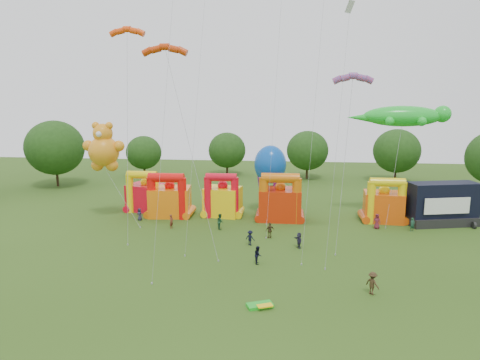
# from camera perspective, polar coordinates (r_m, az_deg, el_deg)

# --- Properties ---
(ground) EXTENTS (160.00, 160.00, 0.00)m
(ground) POSITION_cam_1_polar(r_m,az_deg,el_deg) (33.63, -0.84, -17.44)
(ground) COLOR #2B4A14
(ground) RESTS_ON ground
(tree_ring) EXTENTS (124.82, 126.93, 12.07)m
(tree_ring) POSITION_cam_1_polar(r_m,az_deg,el_deg) (31.90, -2.88, -6.82)
(tree_ring) COLOR #352314
(tree_ring) RESTS_ON ground
(bouncy_castle_0) EXTENTS (5.50, 4.84, 5.99)m
(bouncy_castle_0) POSITION_cam_1_polar(r_m,az_deg,el_deg) (62.72, -12.51, -1.98)
(bouncy_castle_0) COLOR red
(bouncy_castle_0) RESTS_ON ground
(bouncy_castle_1) EXTENTS (5.76, 4.79, 6.21)m
(bouncy_castle_1) POSITION_cam_1_polar(r_m,az_deg,el_deg) (59.26, -9.39, -2.55)
(bouncy_castle_1) COLOR orange
(bouncy_castle_1) RESTS_ON ground
(bouncy_castle_2) EXTENTS (5.26, 4.52, 6.13)m
(bouncy_castle_2) POSITION_cam_1_polar(r_m,az_deg,el_deg) (58.64, -2.34, -2.56)
(bouncy_castle_2) COLOR yellow
(bouncy_castle_2) RESTS_ON ground
(bouncy_castle_3) EXTENTS (5.48, 4.41, 6.54)m
(bouncy_castle_3) POSITION_cam_1_polar(r_m,az_deg,el_deg) (56.85, 5.36, -2.89)
(bouncy_castle_3) COLOR red
(bouncy_castle_3) RESTS_ON ground
(bouncy_castle_4) EXTENTS (5.24, 4.36, 6.04)m
(bouncy_castle_4) POSITION_cam_1_polar(r_m,az_deg,el_deg) (58.98, 18.63, -3.10)
(bouncy_castle_4) COLOR #DD4C0C
(bouncy_castle_4) RESTS_ON ground
(stage_trailer) EXTENTS (9.20, 5.15, 5.49)m
(stage_trailer) POSITION_cam_1_polar(r_m,az_deg,el_deg) (60.33, 25.39, -2.94)
(stage_trailer) COLOR black
(stage_trailer) RESTS_ON ground
(teddy_bear_kite) EXTENTS (8.67, 5.75, 13.04)m
(teddy_bear_kite) POSITION_cam_1_polar(r_m,az_deg,el_deg) (57.56, -16.30, 0.13)
(teddy_bear_kite) COLOR orange
(teddy_bear_kite) RESTS_ON ground
(gecko_kite) EXTENTS (13.28, 7.97, 15.11)m
(gecko_kite) POSITION_cam_1_polar(r_m,az_deg,el_deg) (59.02, 20.22, 3.34)
(gecko_kite) COLOR green
(gecko_kite) RESTS_ON ground
(octopus_kite) EXTENTS (4.43, 8.36, 9.66)m
(octopus_kite) POSITION_cam_1_polar(r_m,az_deg,el_deg) (59.34, 4.03, 1.37)
(octopus_kite) COLOR #0B49AD
(octopus_kite) RESTS_ON ground
(parafoil_kites) EXTENTS (29.35, 10.94, 24.76)m
(parafoil_kites) POSITION_cam_1_polar(r_m,az_deg,el_deg) (44.89, -6.30, 4.33)
(parafoil_kites) COLOR red
(parafoil_kites) RESTS_ON ground
(diamond_kites) EXTENTS (17.92, 20.03, 44.06)m
(diamond_kites) POSITION_cam_1_polar(r_m,az_deg,el_deg) (43.64, 2.29, 12.15)
(diamond_kites) COLOR red
(diamond_kites) RESTS_ON ground
(folded_kite_bundle) EXTENTS (2.23, 1.69, 0.31)m
(folded_kite_bundle) POSITION_cam_1_polar(r_m,az_deg,el_deg) (34.57, 2.75, -16.35)
(folded_kite_bundle) COLOR green
(folded_kite_bundle) RESTS_ON ground
(spectator_0) EXTENTS (0.93, 0.75, 1.64)m
(spectator_0) POSITION_cam_1_polar(r_m,az_deg,el_deg) (58.27, -13.25, -4.48)
(spectator_0) COLOR #252238
(spectator_0) RESTS_ON ground
(spectator_1) EXTENTS (0.56, 0.72, 1.75)m
(spectator_1) POSITION_cam_1_polar(r_m,az_deg,el_deg) (54.04, -9.13, -5.47)
(spectator_1) COLOR maroon
(spectator_1) RESTS_ON ground
(spectator_2) EXTENTS (0.99, 1.13, 1.95)m
(spectator_2) POSITION_cam_1_polar(r_m,az_deg,el_deg) (53.02, -2.66, -5.55)
(spectator_2) COLOR #1C4729
(spectator_2) RESTS_ON ground
(spectator_3) EXTENTS (1.25, 1.01, 1.69)m
(spectator_3) POSITION_cam_1_polar(r_m,az_deg,el_deg) (47.39, 1.37, -7.72)
(spectator_3) COLOR black
(spectator_3) RESTS_ON ground
(spectator_4) EXTENTS (1.17, 0.92, 1.85)m
(spectator_4) POSITION_cam_1_polar(r_m,az_deg,el_deg) (49.80, 4.01, -6.72)
(spectator_4) COLOR #45351B
(spectator_4) RESTS_ON ground
(spectator_5) EXTENTS (1.08, 1.68, 1.73)m
(spectator_5) POSITION_cam_1_polar(r_m,az_deg,el_deg) (46.98, 7.85, -7.97)
(spectator_5) COLOR #28243D
(spectator_5) RESTS_ON ground
(spectator_6) EXTENTS (1.10, 0.97, 1.90)m
(spectator_6) POSITION_cam_1_polar(r_m,az_deg,el_deg) (55.76, 17.79, -5.27)
(spectator_6) COLOR maroon
(spectator_6) RESTS_ON ground
(spectator_7) EXTENTS (0.72, 0.59, 1.69)m
(spectator_7) POSITION_cam_1_polar(r_m,az_deg,el_deg) (56.25, 22.01, -5.52)
(spectator_7) COLOR #1A422F
(spectator_7) RESTS_ON ground
(spectator_8) EXTENTS (0.76, 0.93, 1.77)m
(spectator_8) POSITION_cam_1_polar(r_m,az_deg,el_deg) (42.42, 2.40, -9.94)
(spectator_8) COLOR black
(spectator_8) RESTS_ON ground
(spectator_9) EXTENTS (1.37, 1.42, 1.94)m
(spectator_9) POSITION_cam_1_polar(r_m,az_deg,el_deg) (37.76, 17.25, -13.01)
(spectator_9) COLOR #382816
(spectator_9) RESTS_ON ground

